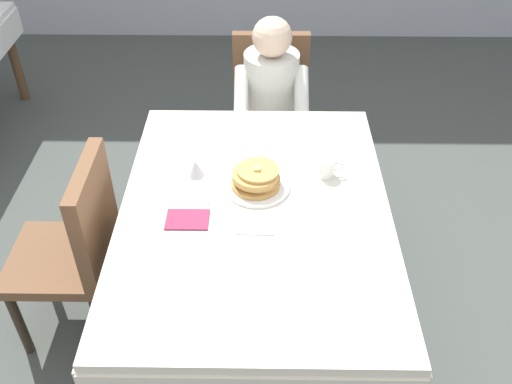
{
  "coord_description": "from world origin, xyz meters",
  "views": [
    {
      "loc": [
        0.03,
        -1.75,
        2.26
      ],
      "look_at": [
        0.0,
        0.04,
        0.79
      ],
      "focal_mm": 39.82,
      "sensor_mm": 36.0,
      "label": 1
    }
  ],
  "objects_px": {
    "cup_coffee": "(327,167)",
    "spoon_near_edge": "(254,234)",
    "syrup_pitcher": "(195,168)",
    "fork_left_of_plate": "(212,190)",
    "breakfast_stack": "(257,178)",
    "chair_left_side": "(77,243)",
    "dining_table_main": "(255,224)",
    "chair_diner": "(270,105)",
    "plate_breakfast": "(257,186)",
    "knife_right_of_plate": "(302,190)",
    "diner_person": "(271,97)"
  },
  "relations": [
    {
      "from": "cup_coffee",
      "to": "fork_left_of_plate",
      "type": "relative_size",
      "value": 0.63
    },
    {
      "from": "breakfast_stack",
      "to": "plate_breakfast",
      "type": "bearing_deg",
      "value": 3.58
    },
    {
      "from": "syrup_pitcher",
      "to": "breakfast_stack",
      "type": "bearing_deg",
      "value": -17.63
    },
    {
      "from": "breakfast_stack",
      "to": "syrup_pitcher",
      "type": "distance_m",
      "value": 0.28
    },
    {
      "from": "chair_diner",
      "to": "cup_coffee",
      "type": "relative_size",
      "value": 8.23
    },
    {
      "from": "chair_left_side",
      "to": "breakfast_stack",
      "type": "height_order",
      "value": "chair_left_side"
    },
    {
      "from": "breakfast_stack",
      "to": "spoon_near_edge",
      "type": "distance_m",
      "value": 0.29
    },
    {
      "from": "syrup_pitcher",
      "to": "cup_coffee",
      "type": "bearing_deg",
      "value": 0.55
    },
    {
      "from": "chair_left_side",
      "to": "plate_breakfast",
      "type": "relative_size",
      "value": 3.32
    },
    {
      "from": "syrup_pitcher",
      "to": "fork_left_of_plate",
      "type": "distance_m",
      "value": 0.14
    },
    {
      "from": "dining_table_main",
      "to": "chair_diner",
      "type": "relative_size",
      "value": 1.64
    },
    {
      "from": "knife_right_of_plate",
      "to": "plate_breakfast",
      "type": "bearing_deg",
      "value": 84.87
    },
    {
      "from": "dining_table_main",
      "to": "spoon_near_edge",
      "type": "xyz_separation_m",
      "value": [
        -0.0,
        -0.16,
        0.09
      ]
    },
    {
      "from": "chair_diner",
      "to": "syrup_pitcher",
      "type": "bearing_deg",
      "value": 70.66
    },
    {
      "from": "syrup_pitcher",
      "to": "spoon_near_edge",
      "type": "distance_m",
      "value": 0.45
    },
    {
      "from": "cup_coffee",
      "to": "knife_right_of_plate",
      "type": "relative_size",
      "value": 0.56
    },
    {
      "from": "knife_right_of_plate",
      "to": "spoon_near_edge",
      "type": "distance_m",
      "value": 0.33
    },
    {
      "from": "plate_breakfast",
      "to": "breakfast_stack",
      "type": "height_order",
      "value": "breakfast_stack"
    },
    {
      "from": "cup_coffee",
      "to": "fork_left_of_plate",
      "type": "distance_m",
      "value": 0.51
    },
    {
      "from": "knife_right_of_plate",
      "to": "chair_diner",
      "type": "bearing_deg",
      "value": 7.48
    },
    {
      "from": "syrup_pitcher",
      "to": "knife_right_of_plate",
      "type": "bearing_deg",
      "value": -12.87
    },
    {
      "from": "breakfast_stack",
      "to": "diner_person",
      "type": "bearing_deg",
      "value": 85.57
    },
    {
      "from": "fork_left_of_plate",
      "to": "plate_breakfast",
      "type": "bearing_deg",
      "value": -77.87
    },
    {
      "from": "dining_table_main",
      "to": "chair_diner",
      "type": "height_order",
      "value": "chair_diner"
    },
    {
      "from": "dining_table_main",
      "to": "chair_left_side",
      "type": "distance_m",
      "value": 0.78
    },
    {
      "from": "dining_table_main",
      "to": "diner_person",
      "type": "distance_m",
      "value": 1.02
    },
    {
      "from": "chair_left_side",
      "to": "cup_coffee",
      "type": "bearing_deg",
      "value": -78.49
    },
    {
      "from": "cup_coffee",
      "to": "knife_right_of_plate",
      "type": "distance_m",
      "value": 0.16
    },
    {
      "from": "cup_coffee",
      "to": "diner_person",
      "type": "bearing_deg",
      "value": 106.42
    },
    {
      "from": "syrup_pitcher",
      "to": "knife_right_of_plate",
      "type": "xyz_separation_m",
      "value": [
        0.46,
        -0.1,
        -0.04
      ]
    },
    {
      "from": "dining_table_main",
      "to": "plate_breakfast",
      "type": "relative_size",
      "value": 5.44
    },
    {
      "from": "chair_left_side",
      "to": "fork_left_of_plate",
      "type": "distance_m",
      "value": 0.63
    },
    {
      "from": "cup_coffee",
      "to": "knife_right_of_plate",
      "type": "height_order",
      "value": "cup_coffee"
    },
    {
      "from": "plate_breakfast",
      "to": "knife_right_of_plate",
      "type": "distance_m",
      "value": 0.19
    },
    {
      "from": "diner_person",
      "to": "knife_right_of_plate",
      "type": "bearing_deg",
      "value": 97.73
    },
    {
      "from": "plate_breakfast",
      "to": "diner_person",
      "type": "bearing_deg",
      "value": 85.66
    },
    {
      "from": "plate_breakfast",
      "to": "cup_coffee",
      "type": "distance_m",
      "value": 0.32
    },
    {
      "from": "dining_table_main",
      "to": "syrup_pitcher",
      "type": "distance_m",
      "value": 0.36
    },
    {
      "from": "diner_person",
      "to": "syrup_pitcher",
      "type": "distance_m",
      "value": 0.87
    },
    {
      "from": "chair_diner",
      "to": "cup_coffee",
      "type": "bearing_deg",
      "value": 103.84
    },
    {
      "from": "syrup_pitcher",
      "to": "fork_left_of_plate",
      "type": "xyz_separation_m",
      "value": [
        0.08,
        -0.1,
        -0.04
      ]
    },
    {
      "from": "dining_table_main",
      "to": "plate_breakfast",
      "type": "height_order",
      "value": "plate_breakfast"
    },
    {
      "from": "chair_diner",
      "to": "chair_left_side",
      "type": "relative_size",
      "value": 1.0
    },
    {
      "from": "chair_left_side",
      "to": "cup_coffee",
      "type": "distance_m",
      "value": 1.13
    },
    {
      "from": "fork_left_of_plate",
      "to": "spoon_near_edge",
      "type": "height_order",
      "value": "same"
    },
    {
      "from": "chair_diner",
      "to": "plate_breakfast",
      "type": "height_order",
      "value": "chair_diner"
    },
    {
      "from": "dining_table_main",
      "to": "chair_diner",
      "type": "xyz_separation_m",
      "value": [
        0.07,
        1.17,
        -0.12
      ]
    },
    {
      "from": "plate_breakfast",
      "to": "syrup_pitcher",
      "type": "height_order",
      "value": "syrup_pitcher"
    },
    {
      "from": "breakfast_stack",
      "to": "syrup_pitcher",
      "type": "xyz_separation_m",
      "value": [
        -0.27,
        0.08,
        -0.02
      ]
    },
    {
      "from": "cup_coffee",
      "to": "spoon_near_edge",
      "type": "height_order",
      "value": "cup_coffee"
    }
  ]
}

